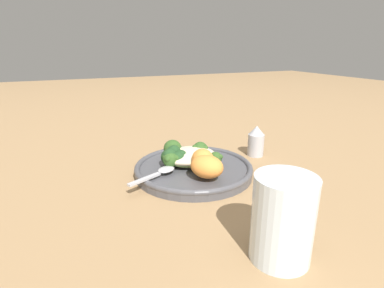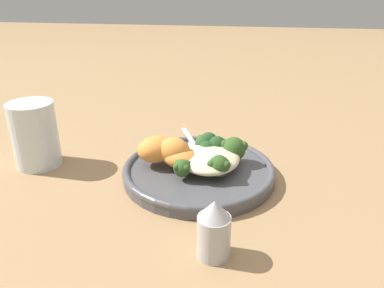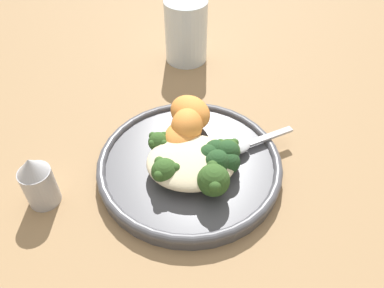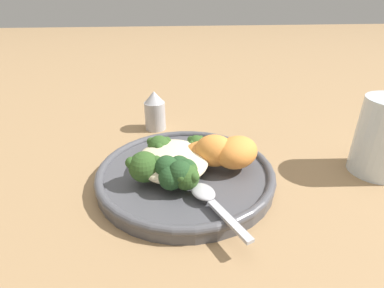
# 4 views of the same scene
# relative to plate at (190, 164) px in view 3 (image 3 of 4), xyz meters

# --- Properties ---
(ground_plane) EXTENTS (4.00, 4.00, 0.00)m
(ground_plane) POSITION_rel_plate_xyz_m (-0.01, 0.01, -0.01)
(ground_plane) COLOR #9E7A51
(plate) EXTENTS (0.24, 0.24, 0.02)m
(plate) POSITION_rel_plate_xyz_m (0.00, 0.00, 0.00)
(plate) COLOR #4C4C51
(plate) RESTS_ON ground_plane
(quinoa_mound) EXTENTS (0.11, 0.09, 0.03)m
(quinoa_mound) POSITION_rel_plate_xyz_m (-0.00, 0.02, 0.02)
(quinoa_mound) COLOR beige
(quinoa_mound) RESTS_ON plate
(broccoli_stalk_0) EXTENTS (0.08, 0.03, 0.03)m
(broccoli_stalk_0) POSITION_rel_plate_xyz_m (0.02, -0.02, 0.02)
(broccoli_stalk_0) COLOR #8EB25B
(broccoli_stalk_0) RESTS_ON plate
(broccoli_stalk_1) EXTENTS (0.07, 0.08, 0.03)m
(broccoli_stalk_1) POSITION_rel_plate_xyz_m (0.02, 0.02, 0.02)
(broccoli_stalk_1) COLOR #8EB25B
(broccoli_stalk_1) RESTS_ON plate
(broccoli_stalk_2) EXTENTS (0.05, 0.10, 0.04)m
(broccoli_stalk_2) POSITION_rel_plate_xyz_m (-0.02, 0.04, 0.03)
(broccoli_stalk_2) COLOR #8EB25B
(broccoli_stalk_2) RESTS_ON plate
(broccoli_stalk_3) EXTENTS (0.08, 0.05, 0.03)m
(broccoli_stalk_3) POSITION_rel_plate_xyz_m (-0.04, -0.00, 0.02)
(broccoli_stalk_3) COLOR #8EB25B
(broccoli_stalk_3) RESTS_ON plate
(sweet_potato_chunk_0) EXTENTS (0.08, 0.08, 0.04)m
(sweet_potato_chunk_0) POSITION_rel_plate_xyz_m (-0.00, -0.07, 0.03)
(sweet_potato_chunk_0) COLOR orange
(sweet_potato_chunk_0) RESTS_ON plate
(sweet_potato_chunk_1) EXTENTS (0.05, 0.06, 0.04)m
(sweet_potato_chunk_1) POSITION_rel_plate_xyz_m (0.00, -0.04, 0.03)
(sweet_potato_chunk_1) COLOR orange
(sweet_potato_chunk_1) RESTS_ON plate
(sweet_potato_chunk_2) EXTENTS (0.06, 0.07, 0.03)m
(sweet_potato_chunk_2) POSITION_rel_plate_xyz_m (0.01, -0.03, 0.03)
(sweet_potato_chunk_2) COLOR orange
(sweet_potato_chunk_2) RESTS_ON plate
(kale_tuft) EXTENTS (0.05, 0.05, 0.04)m
(kale_tuft) POSITION_rel_plate_xyz_m (-0.04, 0.01, 0.03)
(kale_tuft) COLOR #234723
(kale_tuft) RESTS_ON plate
(spoon) EXTENTS (0.10, 0.06, 0.01)m
(spoon) POSITION_rel_plate_xyz_m (-0.08, -0.02, 0.01)
(spoon) COLOR #B7B7BC
(spoon) RESTS_ON plate
(water_glass) EXTENTS (0.07, 0.07, 0.11)m
(water_glass) POSITION_rel_plate_xyz_m (-0.00, -0.28, 0.04)
(water_glass) COLOR silver
(water_glass) RESTS_ON ground_plane
(salt_shaker) EXTENTS (0.04, 0.04, 0.07)m
(salt_shaker) POSITION_rel_plate_xyz_m (0.18, 0.04, 0.02)
(salt_shaker) COLOR #B2B2B7
(salt_shaker) RESTS_ON ground_plane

